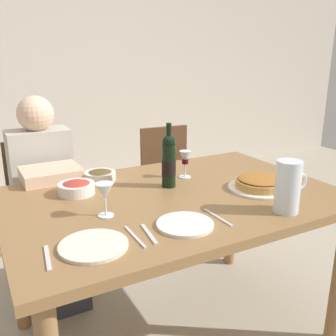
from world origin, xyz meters
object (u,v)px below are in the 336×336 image
at_px(baked_tart, 260,183).
at_px(olive_bowl, 100,175).
at_px(wine_glass_right_diner, 185,159).
at_px(dinner_plate_left_setting, 185,224).
at_px(water_pitcher, 288,190).
at_px(chair_left, 41,201).
at_px(dinner_plate_right_setting, 94,246).
at_px(chair_right, 170,180).
at_px(wine_bottle, 169,161).
at_px(wine_glass_left_diner, 105,192).
at_px(dining_table, 174,213).
at_px(diner_left, 47,195).
at_px(salad_bowl, 77,187).

distance_m(baked_tart, olive_bowl, 0.80).
height_order(wine_glass_right_diner, dinner_plate_left_setting, wine_glass_right_diner).
relative_size(water_pitcher, chair_left, 0.25).
xyz_separation_m(dinner_plate_right_setting, chair_right, (0.93, 1.18, -0.27)).
bearing_deg(wine_glass_right_diner, wine_bottle, -149.29).
bearing_deg(chair_right, olive_bowl, 41.25).
bearing_deg(chair_left, wine_bottle, 121.23).
relative_size(wine_glass_left_diner, chair_right, 0.16).
bearing_deg(chair_right, water_pitcher, 87.79).
xyz_separation_m(dining_table, chair_left, (-0.45, 0.89, -0.17)).
relative_size(chair_left, diner_left, 0.75).
xyz_separation_m(olive_bowl, wine_glass_left_diner, (-0.12, -0.44, 0.07)).
xyz_separation_m(wine_glass_left_diner, dinner_plate_right_setting, (-0.12, -0.22, -0.09)).
height_order(chair_left, diner_left, diner_left).
xyz_separation_m(wine_glass_left_diner, chair_left, (-0.10, 0.97, -0.36)).
xyz_separation_m(salad_bowl, chair_right, (0.84, 0.65, -0.29)).
distance_m(wine_bottle, wine_glass_right_diner, 0.17).
relative_size(dinner_plate_left_setting, dinner_plate_right_setting, 0.93).
height_order(olive_bowl, wine_glass_right_diner, wine_glass_right_diner).
relative_size(wine_glass_right_diner, dinner_plate_left_setting, 0.65).
relative_size(water_pitcher, diner_left, 0.19).
relative_size(baked_tart, wine_glass_right_diner, 2.13).
xyz_separation_m(dining_table, dinner_plate_left_setting, (-0.12, -0.30, 0.10)).
bearing_deg(dinner_plate_right_setting, water_pitcher, -6.06).
height_order(water_pitcher, wine_glass_right_diner, water_pitcher).
relative_size(olive_bowl, wine_glass_left_diner, 1.16).
bearing_deg(chair_left, dinner_plate_right_setting, 88.27).
relative_size(wine_bottle, dinner_plate_left_setting, 1.44).
distance_m(water_pitcher, diner_left, 1.31).
relative_size(water_pitcher, baked_tart, 0.71).
bearing_deg(dining_table, chair_left, 116.74).
bearing_deg(water_pitcher, salad_bowl, 139.13).
relative_size(wine_glass_right_diner, chair_right, 0.16).
height_order(olive_bowl, chair_left, chair_left).
height_order(dinner_plate_left_setting, chair_right, chair_right).
height_order(wine_glass_right_diner, chair_right, wine_glass_right_diner).
xyz_separation_m(wine_bottle, dinner_plate_right_setting, (-0.51, -0.41, -0.12)).
bearing_deg(chair_right, wine_glass_left_diner, 54.01).
xyz_separation_m(olive_bowl, wine_glass_right_diner, (0.40, -0.17, 0.07)).
relative_size(wine_bottle, baked_tart, 1.04).
bearing_deg(chair_right, dining_table, 66.93).
bearing_deg(diner_left, wine_bottle, 130.95).
height_order(wine_bottle, wine_glass_left_diner, wine_bottle).
bearing_deg(water_pitcher, chair_right, 83.43).
distance_m(wine_glass_left_diner, dinner_plate_left_setting, 0.34).
height_order(water_pitcher, diner_left, diner_left).
relative_size(salad_bowl, dinner_plate_right_setting, 0.71).
bearing_deg(chair_right, diner_left, 18.06).
height_order(olive_bowl, diner_left, diner_left).
bearing_deg(diner_left, dinner_plate_right_setting, 87.87).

